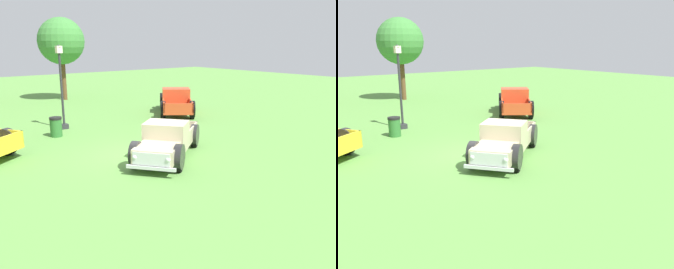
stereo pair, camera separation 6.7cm
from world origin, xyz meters
The scene contains 6 objects.
ground_plane centered at (0.00, 0.00, 0.00)m, with size 80.00×80.00×0.00m, color #5B9342.
pickup_truck_foreground centered at (0.54, -0.97, 0.70)m, with size 4.80×4.23×1.46m.
pickup_truck_behind_left centered at (7.06, 6.27, 0.76)m, with size 4.55×5.24×1.58m.
lamp_post_near centered at (-0.50, 6.41, 2.27)m, with size 0.36×0.36×4.34m.
trash_can centered at (-1.46, 5.08, 0.48)m, with size 0.59×0.59×0.95m.
oak_tree_east centered at (3.61, 16.00, 4.53)m, with size 3.56×3.56×6.34m.
Camera 2 is at (-7.67, -11.51, 4.39)m, focal length 38.38 mm.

